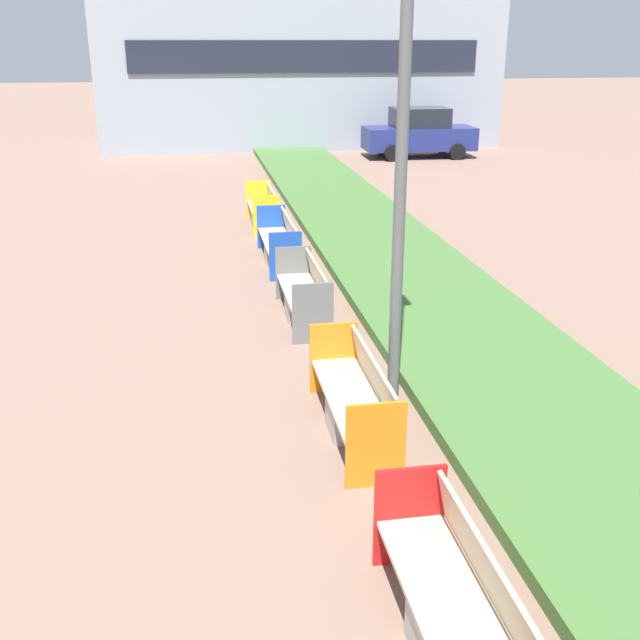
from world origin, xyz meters
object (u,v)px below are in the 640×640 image
bench_red_frame (457,617)px  street_lamp_post (405,70)px  parked_car_distant (419,133)px  bench_blue_frame (280,245)px  bench_yellow_frame (264,211)px  bench_grey_frame (305,297)px  bench_orange_frame (356,404)px

bench_red_frame → street_lamp_post: street_lamp_post is taller
parked_car_distant → bench_blue_frame: bearing=-115.7°
bench_red_frame → bench_yellow_frame: same height
bench_red_frame → street_lamp_post: size_ratio=0.32×
bench_yellow_frame → street_lamp_post: 10.45m
bench_yellow_frame → bench_blue_frame: bearing=-89.9°
bench_grey_frame → parked_car_distant: (7.05, 16.99, 0.54)m
bench_red_frame → bench_orange_frame: same height
bench_orange_frame → bench_red_frame: bearing=-90.0°
street_lamp_post → parked_car_distant: bearing=72.3°
street_lamp_post → bench_red_frame: bearing=-98.6°
bench_blue_frame → parked_car_distant: size_ratio=0.58×
bench_yellow_frame → street_lamp_post: size_ratio=0.28×
bench_orange_frame → bench_yellow_frame: bearing=90.0°
bench_orange_frame → parked_car_distant: bearing=71.3°
bench_orange_frame → bench_blue_frame: 7.14m
bench_blue_frame → bench_grey_frame: bearing=-90.1°
bench_grey_frame → parked_car_distant: size_ratio=0.50×
bench_grey_frame → bench_blue_frame: 3.31m
bench_orange_frame → street_lamp_post: (0.61, 0.61, 3.60)m
bench_grey_frame → bench_blue_frame: same height
bench_red_frame → street_lamp_post: 5.45m
bench_grey_frame → street_lamp_post: size_ratio=0.30×
bench_orange_frame → street_lamp_post: street_lamp_post is taller
bench_orange_frame → bench_grey_frame: (-0.00, 3.83, -0.00)m
street_lamp_post → bench_grey_frame: bearing=100.8°
bench_orange_frame → bench_grey_frame: size_ratio=1.07×
bench_blue_frame → parked_car_distant: parked_car_distant is taller
bench_orange_frame → parked_car_distant: parked_car_distant is taller
bench_grey_frame → street_lamp_post: (0.61, -3.22, 3.61)m
bench_yellow_frame → bench_red_frame: bearing=-90.0°
bench_red_frame → bench_yellow_frame: 13.83m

